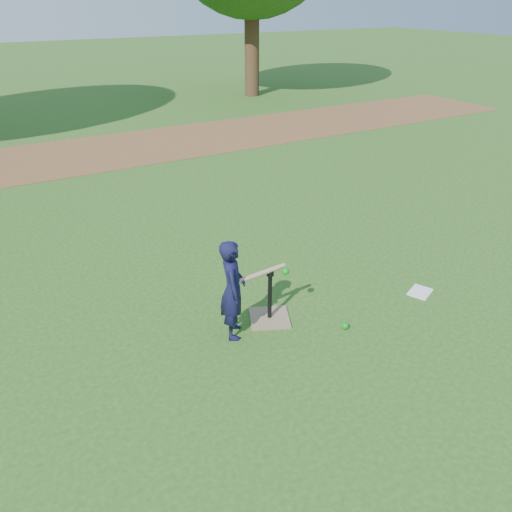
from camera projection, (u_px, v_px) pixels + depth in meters
ground at (277, 313)px, 5.63m from camera, size 80.00×80.00×0.00m
dirt_strip at (102, 152)px, 11.37m from camera, size 24.00×3.00×0.01m
child at (233, 289)px, 5.05m from camera, size 0.40×0.47×1.09m
wiffle_ball_ground at (345, 326)px, 5.35m from camera, size 0.08×0.08×0.08m
clipboard at (420, 292)px, 6.02m from camera, size 0.37×0.33×0.01m
batting_tee at (270, 310)px, 5.49m from camera, size 0.57×0.57×0.61m
swing_action at (264, 274)px, 5.18m from camera, size 0.63×0.16×0.09m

